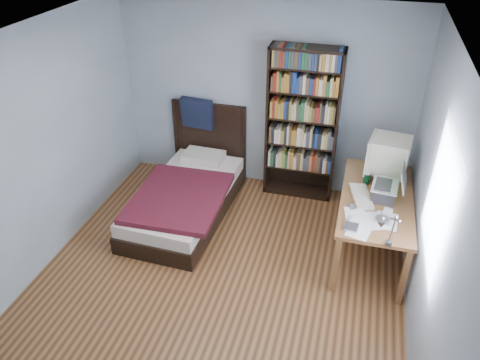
# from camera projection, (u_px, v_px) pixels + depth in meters

# --- Properties ---
(room) EXTENTS (4.20, 4.24, 2.50)m
(room) POSITION_uv_depth(u_px,v_px,m) (217.00, 181.00, 4.27)
(room) COLOR #502D17
(room) RESTS_ON ground
(desk) EXTENTS (0.75, 1.58, 0.73)m
(desk) POSITION_uv_depth(u_px,v_px,m) (374.00, 200.00, 5.50)
(desk) COLOR brown
(desk) RESTS_ON floor
(crt_monitor) EXTENTS (0.49, 0.45, 0.50)m
(crt_monitor) POSITION_uv_depth(u_px,v_px,m) (387.00, 155.00, 5.19)
(crt_monitor) COLOR beige
(crt_monitor) RESTS_ON desk
(laptop) EXTENTS (0.37, 0.37, 0.42)m
(laptop) POSITION_uv_depth(u_px,v_px,m) (386.00, 190.00, 4.90)
(laptop) COLOR #2D2D30
(laptop) RESTS_ON desk
(desk_lamp) EXTENTS (0.22, 0.49, 0.58)m
(desk_lamp) POSITION_uv_depth(u_px,v_px,m) (383.00, 225.00, 3.81)
(desk_lamp) COLOR #99999E
(desk_lamp) RESTS_ON desk
(keyboard) EXTENTS (0.30, 0.50, 0.05)m
(keyboard) POSITION_uv_depth(u_px,v_px,m) (361.00, 196.00, 4.97)
(keyboard) COLOR beige
(keyboard) RESTS_ON desk
(speaker) EXTENTS (0.10, 0.10, 0.16)m
(speaker) POSITION_uv_depth(u_px,v_px,m) (387.00, 217.00, 4.55)
(speaker) COLOR gray
(speaker) RESTS_ON desk
(soda_can) EXTENTS (0.07, 0.07, 0.12)m
(soda_can) POSITION_uv_depth(u_px,v_px,m) (367.00, 179.00, 5.19)
(soda_can) COLOR #083B1B
(soda_can) RESTS_ON desk
(mouse) EXTENTS (0.07, 0.12, 0.04)m
(mouse) POSITION_uv_depth(u_px,v_px,m) (376.00, 182.00, 5.20)
(mouse) COLOR silver
(mouse) RESTS_ON desk
(phone_silver) EXTENTS (0.09, 0.12, 0.02)m
(phone_silver) POSITION_uv_depth(u_px,v_px,m) (352.00, 207.00, 4.81)
(phone_silver) COLOR silver
(phone_silver) RESTS_ON desk
(phone_grey) EXTENTS (0.07, 0.09, 0.02)m
(phone_grey) POSITION_uv_depth(u_px,v_px,m) (349.00, 218.00, 4.65)
(phone_grey) COLOR gray
(phone_grey) RESTS_ON desk
(external_drive) EXTENTS (0.14, 0.14, 0.03)m
(external_drive) POSITION_uv_depth(u_px,v_px,m) (351.00, 227.00, 4.52)
(external_drive) COLOR gray
(external_drive) RESTS_ON desk
(bookshelf) EXTENTS (0.89, 0.30, 1.99)m
(bookshelf) POSITION_uv_depth(u_px,v_px,m) (302.00, 125.00, 5.88)
(bookshelf) COLOR black
(bookshelf) RESTS_ON floor
(bed) EXTENTS (1.10, 2.08, 1.16)m
(bed) POSITION_uv_depth(u_px,v_px,m) (187.00, 193.00, 5.91)
(bed) COLOR black
(bed) RESTS_ON floor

